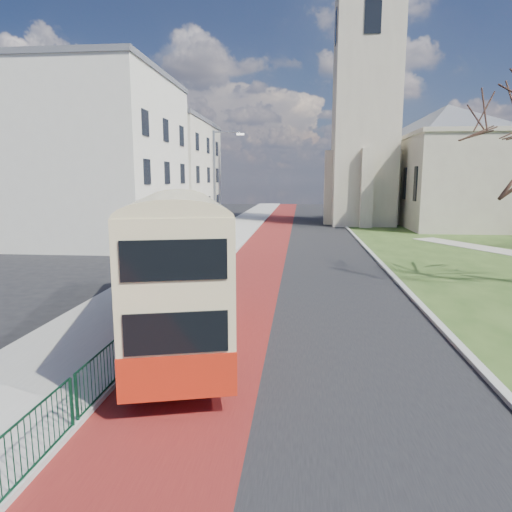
# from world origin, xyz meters

# --- Properties ---
(ground) EXTENTS (160.00, 160.00, 0.00)m
(ground) POSITION_xyz_m (0.00, 0.00, 0.00)
(ground) COLOR black
(ground) RESTS_ON ground
(road_carriageway) EXTENTS (9.00, 120.00, 0.01)m
(road_carriageway) POSITION_xyz_m (1.50, 20.00, 0.01)
(road_carriageway) COLOR black
(road_carriageway) RESTS_ON ground
(bus_lane) EXTENTS (3.40, 120.00, 0.01)m
(bus_lane) POSITION_xyz_m (-1.20, 20.00, 0.01)
(bus_lane) COLOR #591414
(bus_lane) RESTS_ON ground
(pavement_west) EXTENTS (4.00, 120.00, 0.12)m
(pavement_west) POSITION_xyz_m (-5.00, 20.00, 0.06)
(pavement_west) COLOR gray
(pavement_west) RESTS_ON ground
(kerb_west) EXTENTS (0.25, 120.00, 0.13)m
(kerb_west) POSITION_xyz_m (-3.00, 20.00, 0.07)
(kerb_west) COLOR #999993
(kerb_west) RESTS_ON ground
(kerb_east) EXTENTS (0.25, 80.00, 0.13)m
(kerb_east) POSITION_xyz_m (6.10, 22.00, 0.07)
(kerb_east) COLOR #999993
(kerb_east) RESTS_ON ground
(pedestrian_railing) EXTENTS (0.07, 24.00, 1.12)m
(pedestrian_railing) POSITION_xyz_m (-2.95, 4.00, 0.55)
(pedestrian_railing) COLOR #0B311E
(pedestrian_railing) RESTS_ON ground
(gothic_church) EXTENTS (16.38, 18.00, 40.00)m
(gothic_church) POSITION_xyz_m (12.56, 38.00, 13.13)
(gothic_church) COLOR #A19683
(gothic_church) RESTS_ON ground
(street_block_near) EXTENTS (10.30, 14.30, 13.00)m
(street_block_near) POSITION_xyz_m (-14.00, 22.00, 6.51)
(street_block_near) COLOR beige
(street_block_near) RESTS_ON ground
(street_block_far) EXTENTS (10.30, 16.30, 11.50)m
(street_block_far) POSITION_xyz_m (-14.00, 38.00, 5.76)
(street_block_far) COLOR beige
(street_block_far) RESTS_ON ground
(streetlamp) EXTENTS (2.13, 0.18, 8.00)m
(streetlamp) POSITION_xyz_m (-4.35, 18.00, 4.59)
(streetlamp) COLOR gray
(streetlamp) RESTS_ON pavement_west
(bus) EXTENTS (4.92, 10.59, 4.31)m
(bus) POSITION_xyz_m (-2.28, 0.32, 2.46)
(bus) COLOR #A8210F
(bus) RESTS_ON ground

